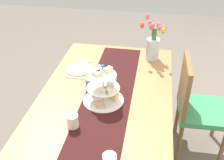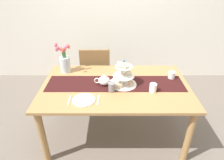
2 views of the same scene
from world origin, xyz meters
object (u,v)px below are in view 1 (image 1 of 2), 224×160
object	(u,v)px
fork_left	(83,61)
knife_left	(74,78)
tulip_vase	(153,45)
mug_white_text	(73,121)
dining_table	(106,103)
tiered_cake_stand	(103,89)
mug_grey	(90,84)
teapot	(109,78)
chair_left	(196,104)
dinner_plate_left	(79,69)

from	to	relation	value
fork_left	knife_left	bearing A→B (deg)	0.00
tulip_vase	mug_white_text	bearing A→B (deg)	-24.35
dining_table	mug_white_text	size ratio (longest dim) A/B	17.48
tulip_vase	dining_table	bearing A→B (deg)	-27.21
dining_table	fork_left	size ratio (longest dim) A/B	11.07
tiered_cake_stand	mug_grey	size ratio (longest dim) A/B	3.20
mug_white_text	teapot	bearing A→B (deg)	164.93
tiered_cake_stand	teapot	bearing A→B (deg)	179.60
tulip_vase	knife_left	xyz separation A→B (m)	(0.45, -0.62, -0.14)
mug_white_text	tiered_cake_stand	bearing A→B (deg)	155.60
tiered_cake_stand	mug_grey	xyz separation A→B (m)	(-0.13, -0.13, -0.05)
chair_left	teapot	distance (m)	0.80
mug_white_text	knife_left	bearing A→B (deg)	-164.38
dining_table	fork_left	distance (m)	0.56
chair_left	knife_left	size ratio (longest dim) A/B	5.35
tiered_cake_stand	teapot	xyz separation A→B (m)	(-0.22, 0.00, -0.04)
dining_table	knife_left	world-z (taller)	knife_left
dinner_plate_left	fork_left	xyz separation A→B (m)	(-0.15, 0.00, -0.00)
fork_left	mug_grey	distance (m)	0.46
tulip_vase	dinner_plate_left	bearing A→B (deg)	-63.88
chair_left	knife_left	world-z (taller)	chair_left
dining_table	teapot	xyz separation A→B (m)	(-0.13, 0.00, 0.15)
knife_left	mug_grey	xyz separation A→B (m)	(0.14, 0.17, 0.05)
fork_left	mug_grey	world-z (taller)	mug_grey
dining_table	tulip_vase	distance (m)	0.74
dining_table	tulip_vase	size ratio (longest dim) A/B	4.03
tiered_cake_stand	fork_left	xyz separation A→B (m)	(-0.55, -0.30, -0.10)
tiered_cake_stand	tulip_vase	distance (m)	0.79
teapot	knife_left	distance (m)	0.31
teapot	tulip_vase	distance (m)	0.60
knife_left	mug_grey	world-z (taller)	mug_grey
fork_left	mug_white_text	xyz separation A→B (m)	(0.86, 0.16, 0.04)
chair_left	teapot	xyz separation A→B (m)	(0.16, -0.73, 0.28)
dining_table	dinner_plate_left	xyz separation A→B (m)	(-0.32, -0.30, 0.10)
tiered_cake_stand	tulip_vase	world-z (taller)	tulip_vase
fork_left	mug_white_text	bearing A→B (deg)	10.51
chair_left	dinner_plate_left	distance (m)	1.06
tiered_cake_stand	mug_white_text	bearing A→B (deg)	-24.40
teapot	fork_left	xyz separation A→B (m)	(-0.34, -0.30, -0.06)
dining_table	dinner_plate_left	distance (m)	0.45
tulip_vase	knife_left	size ratio (longest dim) A/B	2.43
dinner_plate_left	fork_left	bearing A→B (deg)	180.00
teapot	mug_white_text	world-z (taller)	teapot
tulip_vase	knife_left	world-z (taller)	tulip_vase
tiered_cake_stand	mug_white_text	size ratio (longest dim) A/B	3.20
teapot	mug_grey	bearing A→B (deg)	-55.78
dining_table	dinner_plate_left	world-z (taller)	dinner_plate_left
chair_left	dinner_plate_left	world-z (taller)	chair_left
chair_left	tiered_cake_stand	xyz separation A→B (m)	(0.37, -0.73, 0.33)
tulip_vase	mug_white_text	size ratio (longest dim) A/B	4.34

